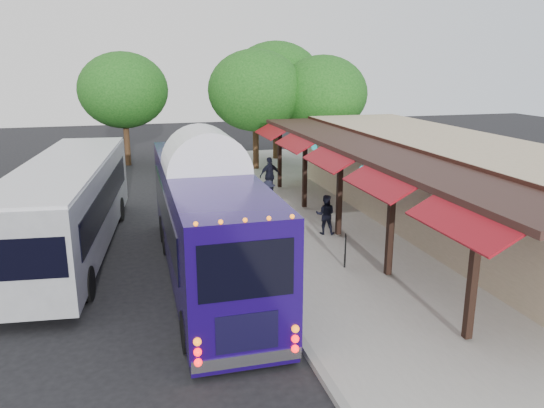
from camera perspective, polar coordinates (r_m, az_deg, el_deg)
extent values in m
plane|color=black|center=(15.51, -0.42, -9.70)|extent=(90.00, 90.00, 0.00)
cube|color=#9E9B93|center=(20.62, 10.25, -3.31)|extent=(10.00, 40.00, 0.15)
cube|color=gray|center=(19.10, -3.35, -4.59)|extent=(0.20, 40.00, 0.16)
cube|color=tan|center=(21.87, 18.79, 1.87)|extent=(5.00, 20.00, 3.60)
cube|color=black|center=(20.30, 13.19, 5.62)|extent=(0.06, 20.00, 0.60)
cube|color=#331E19|center=(19.80, 10.44, 5.83)|extent=(2.60, 20.00, 0.18)
cube|color=black|center=(12.99, 20.82, -7.16)|extent=(0.18, 0.18, 3.16)
cube|color=maroon|center=(12.32, 19.78, -1.63)|extent=(1.00, 3.20, 0.57)
cube|color=black|center=(16.18, 12.63, -2.17)|extent=(0.18, 0.18, 3.16)
cube|color=maroon|center=(15.64, 11.51, 2.41)|extent=(1.00, 3.20, 0.57)
cube|color=black|center=(19.66, 7.27, 1.15)|extent=(0.18, 0.18, 3.16)
cube|color=maroon|center=(19.23, 6.21, 4.97)|extent=(1.00, 3.20, 0.57)
cube|color=black|center=(23.32, 3.55, 3.45)|extent=(0.18, 0.18, 3.16)
cube|color=maroon|center=(22.95, 2.58, 6.69)|extent=(1.00, 3.20, 0.57)
cube|color=black|center=(27.07, 0.83, 5.11)|extent=(0.18, 0.18, 3.16)
cube|color=maroon|center=(26.75, -0.05, 7.91)|extent=(1.00, 3.20, 0.57)
sphere|color=teal|center=(14.44, 18.00, -0.19)|extent=(0.26, 0.26, 0.26)
sphere|color=teal|center=(18.70, 9.73, 3.71)|extent=(0.26, 0.26, 0.26)
sphere|color=teal|center=(23.26, 4.57, 6.10)|extent=(0.26, 0.26, 0.26)
cube|color=#170651|center=(16.26, -7.05, -1.35)|extent=(2.48, 11.45, 3.00)
cube|color=#170651|center=(16.80, -6.87, -6.74)|extent=(2.43, 11.34, 0.33)
ellipsoid|color=white|center=(15.91, -7.22, 3.78)|extent=(2.48, 11.22, 0.54)
cube|color=black|center=(10.76, -2.65, -7.17)|extent=(1.99, 0.04, 1.24)
cube|color=silver|center=(11.74, -2.60, -16.26)|extent=(2.38, 0.18, 0.27)
sphere|color=#FF0C0C|center=(11.39, -7.85, -16.00)|extent=(0.17, 0.17, 0.17)
sphere|color=#FF0C0C|center=(11.78, 2.61, -14.75)|extent=(0.17, 0.17, 0.17)
cylinder|color=black|center=(12.68, -8.95, -13.40)|extent=(0.29, 0.99, 0.99)
cylinder|color=black|center=(13.04, 0.93, -12.34)|extent=(0.29, 0.99, 0.99)
cylinder|color=black|center=(20.07, -11.56, -2.63)|extent=(0.29, 0.99, 0.99)
cylinder|color=black|center=(20.31, -5.35, -2.18)|extent=(0.29, 0.99, 0.99)
cube|color=gray|center=(19.56, -21.02, -0.01)|extent=(3.85, 12.18, 2.76)
cube|color=black|center=(19.70, -24.87, 0.39)|extent=(1.10, 10.13, 1.04)
cube|color=black|center=(19.41, -17.24, 0.93)|extent=(1.10, 10.13, 1.04)
cube|color=silver|center=(19.27, -21.41, 4.08)|extent=(3.77, 11.94, 0.10)
cylinder|color=black|center=(16.20, -26.20, -8.31)|extent=(0.40, 1.02, 1.00)
cylinder|color=black|center=(15.87, -17.63, -7.88)|extent=(0.40, 1.02, 1.00)
cylinder|color=black|center=(23.48, -22.85, -0.93)|extent=(0.40, 1.02, 1.00)
cylinder|color=black|center=(23.26, -17.01, -0.53)|extent=(0.40, 1.02, 1.00)
imported|color=black|center=(19.17, -1.61, -1.24)|extent=(0.71, 0.46, 1.93)
imported|color=black|center=(20.10, 5.77, -1.13)|extent=(0.90, 0.82, 1.52)
imported|color=black|center=(26.05, -0.23, 3.07)|extent=(1.14, 0.63, 1.84)
imported|color=black|center=(21.98, -0.41, 0.49)|extent=(1.20, 0.98, 1.61)
cube|color=black|center=(17.00, 7.87, -5.10)|extent=(0.08, 0.08, 1.06)
cube|color=black|center=(16.91, 7.90, -4.33)|extent=(0.22, 0.46, 0.58)
cube|color=white|center=(16.90, 7.81, -4.34)|extent=(0.17, 0.38, 0.48)
cylinder|color=#382314|center=(32.35, -1.75, 6.45)|extent=(0.36, 0.36, 3.27)
ellipsoid|color=#124511|center=(32.03, -1.80, 12.12)|extent=(5.65, 5.65, 4.80)
cylinder|color=#382314|center=(35.77, 0.40, 7.50)|extent=(0.36, 0.36, 3.52)
ellipsoid|color=#124511|center=(35.48, 0.41, 13.02)|extent=(6.09, 6.09, 5.18)
cylinder|color=#382314|center=(33.10, 5.34, 6.46)|extent=(0.36, 0.36, 3.12)
ellipsoid|color=#124511|center=(32.78, 5.47, 11.73)|extent=(5.39, 5.39, 4.58)
cylinder|color=#382314|center=(35.39, -15.34, 6.63)|extent=(0.36, 0.36, 3.22)
ellipsoid|color=#124511|center=(35.09, -15.71, 11.71)|extent=(5.56, 5.56, 4.72)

